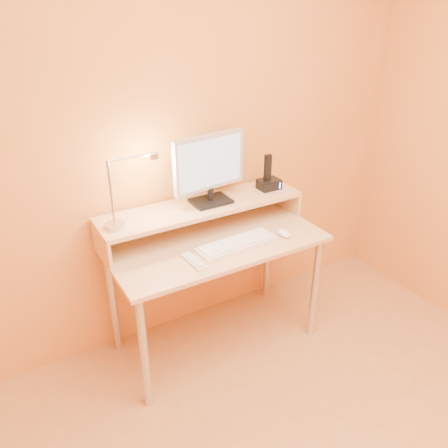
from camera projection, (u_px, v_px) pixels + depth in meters
wall_back at (186, 133)px, 2.48m from camera, size 3.00×0.04×2.50m
desk_leg_fl at (144, 354)px, 2.21m from camera, size 0.04×0.04×0.69m
desk_leg_fr at (315, 289)px, 2.70m from camera, size 0.04×0.04×0.69m
desk_leg_bl at (113, 301)px, 2.59m from camera, size 0.04×0.04×0.69m
desk_leg_br at (267, 253)px, 3.09m from camera, size 0.04×0.04×0.69m
desk_lower at (215, 242)px, 2.48m from camera, size 1.20×0.60×0.02m
shelf_riser_left at (101, 245)px, 2.30m from camera, size 0.02×0.30×0.14m
shelf_riser_right at (285, 198)px, 2.83m from camera, size 0.02×0.30×0.14m
desk_shelf at (202, 206)px, 2.53m from camera, size 1.20×0.30×0.02m
monitor_foot at (211, 201)px, 2.54m from camera, size 0.22×0.16×0.02m
monitor_neck at (211, 194)px, 2.52m from camera, size 0.04×0.04×0.07m
monitor_panel at (209, 162)px, 2.45m from camera, size 0.45×0.10×0.31m
monitor_back at (207, 161)px, 2.46m from camera, size 0.41×0.07×0.26m
monitor_screen at (211, 163)px, 2.43m from camera, size 0.41×0.06×0.27m
lamp_base at (115, 225)px, 2.26m from camera, size 0.10×0.10×0.02m
lamp_post at (111, 193)px, 2.18m from camera, size 0.01×0.01×0.33m
lamp_arm at (131, 157)px, 2.16m from camera, size 0.24×0.01×0.01m
lamp_head at (155, 156)px, 2.22m from camera, size 0.04×0.04×0.03m
lamp_bulb at (155, 159)px, 2.23m from camera, size 0.03×0.03×0.00m
phone_dock at (269, 184)px, 2.71m from camera, size 0.13×0.10×0.06m
phone_handset at (268, 167)px, 2.66m from camera, size 0.04×0.03×0.16m
phone_led at (280, 185)px, 2.70m from camera, size 0.01×0.00×0.04m
keyboard at (237, 244)px, 2.41m from camera, size 0.46×0.16×0.02m
mouse at (284, 233)px, 2.52m from camera, size 0.06×0.10×0.03m
remote_control at (193, 262)px, 2.26m from camera, size 0.06×0.18×0.02m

